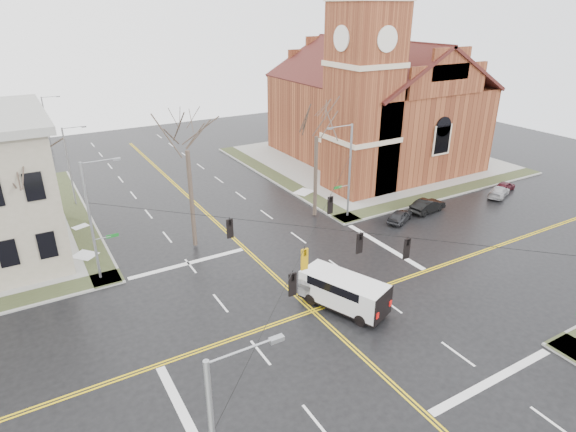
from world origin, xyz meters
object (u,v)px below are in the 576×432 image
parked_car_a (400,216)px  tree_nw_far (16,173)px  parked_car_b (428,206)px  signal_pole_nw (93,218)px  streetlight_north_a (70,164)px  cargo_van (341,289)px  parked_car_c (499,191)px  parked_car_d (505,186)px  tree_nw_near (187,144)px  streetlight_north_b (48,124)px  church (372,97)px  signal_pole_ne (348,169)px  tree_ne (317,131)px

parked_car_a → tree_nw_far: 32.02m
parked_car_b → signal_pole_nw: bearing=76.6°
parked_car_b → streetlight_north_a: bearing=49.0°
cargo_van → parked_car_c: (26.97, 8.17, -0.79)m
streetlight_north_a → parked_car_d: bearing=-25.2°
cargo_van → signal_pole_nw: bearing=116.3°
parked_car_b → tree_nw_near: 24.46m
cargo_van → streetlight_north_b: bearing=83.0°
streetlight_north_b → parked_car_a: 47.65m
streetlight_north_a → parked_car_b: size_ratio=1.94×
streetlight_north_b → parked_car_c: streetlight_north_b is taller
streetlight_north_b → tree_nw_near: tree_nw_near is taller
signal_pole_nw → parked_car_b: signal_pole_nw is taller
cargo_van → parked_car_d: 30.30m
cargo_van → church: bearing=26.3°
streetlight_north_a → parked_car_c: bearing=-27.2°
signal_pole_ne → parked_car_d: signal_pole_ne is taller
parked_car_c → tree_nw_near: 33.83m
parked_car_c → tree_nw_far: 45.36m
parked_car_c → parked_car_d: parked_car_c is taller
cargo_van → parked_car_c: cargo_van is taller
church → parked_car_d: size_ratio=8.47×
parked_car_d → tree_nw_far: size_ratio=0.28×
signal_pole_nw → tree_nw_far: size_ratio=0.79×
parked_car_a → tree_ne: bearing=25.7°
signal_pole_ne → tree_ne: 4.60m
streetlight_north_a → tree_nw_near: (7.19, -14.98, 4.50)m
streetlight_north_b → parked_car_a: (25.78, -39.89, -3.88)m
church → tree_nw_near: bearing=-157.4°
streetlight_north_a → streetlight_north_b: size_ratio=1.00×
parked_car_c → parked_car_a: bearing=64.9°
church → streetlight_north_a: bearing=174.8°
tree_nw_far → tree_ne: (24.23, -0.99, 0.16)m
parked_car_a → parked_car_d: bearing=-113.2°
parked_car_a → parked_car_d: parked_car_a is taller
streetlight_north_b → cargo_van: size_ratio=1.25×
signal_pole_ne → streetlight_north_b: signal_pole_ne is taller
parked_car_b → parked_car_d: 11.75m
church → cargo_van: size_ratio=4.29×
church → signal_pole_nw: 38.61m
streetlight_north_a → tree_nw_far: size_ratio=0.70×
signal_pole_ne → tree_nw_near: bearing=174.1°
tree_nw_far → tree_nw_near: 11.97m
parked_car_a → tree_ne: 11.27m
tree_nw_far → cargo_van: bearing=-40.6°
streetlight_north_a → parked_car_c: streetlight_north_a is taller
streetlight_north_a → tree_ne: bearing=-37.0°
parked_car_d → tree_ne: bearing=64.5°
streetlight_north_b → parked_car_b: streetlight_north_b is taller
signal_pole_ne → parked_car_b: bearing=-21.2°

